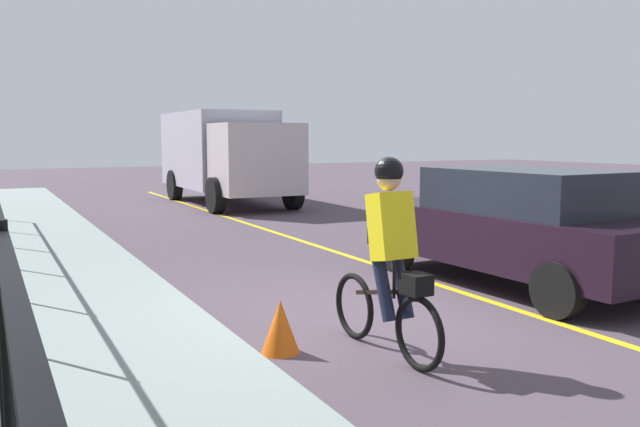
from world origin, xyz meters
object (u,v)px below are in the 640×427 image
Objects in this scene: patrol_sedan at (516,225)px; traffic_cone_near at (280,326)px; box_truck_background at (225,153)px; cyclist_lead at (390,258)px.

patrol_sedan reaches higher than traffic_cone_near.
box_truck_background is (12.49, -0.23, 0.73)m from patrol_sedan.
traffic_cone_near is at bearing 56.48° from cyclist_lead.
patrol_sedan is at bearing -0.38° from box_truck_background.
traffic_cone_near is (-1.15, 3.99, -0.57)m from patrol_sedan.
cyclist_lead is 0.41× the size of patrol_sedan.
cyclist_lead is 1.20m from traffic_cone_near.
patrol_sedan is 8.90× the size of traffic_cone_near.
box_truck_background reaches higher than cyclist_lead.
box_truck_background reaches higher than traffic_cone_near.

